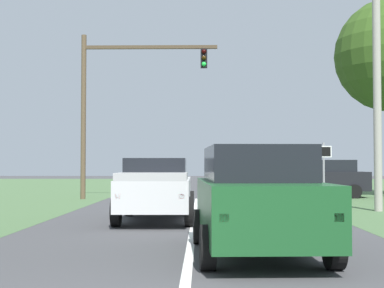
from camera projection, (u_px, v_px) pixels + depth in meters
name	position (u px, v px, depth m)	size (l,w,h in m)	color
ground_plane	(194.00, 219.00, 16.87)	(120.00, 120.00, 0.00)	#424244
red_suv_near	(257.00, 198.00, 10.32)	(2.42, 4.82, 2.00)	#194C23
pickup_truck_lead	(156.00, 189.00, 16.25)	(2.22, 4.97, 1.83)	silver
traffic_light	(117.00, 92.00, 26.60)	(6.51, 0.40, 7.85)	brown
keep_moving_sign	(324.00, 166.00, 21.45)	(0.60, 0.09, 2.49)	gray
crossing_suv_far	(323.00, 178.00, 27.87)	(4.45, 2.09, 1.87)	black
utility_pole_right	(377.00, 79.00, 19.78)	(0.28, 0.28, 9.33)	#9E998E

